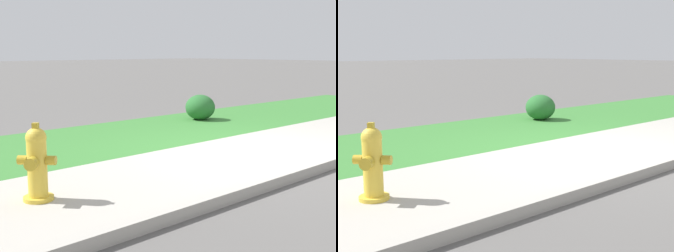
% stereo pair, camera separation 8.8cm
% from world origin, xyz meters
% --- Properties ---
extents(ground_plane, '(120.00, 120.00, 0.00)m').
position_xyz_m(ground_plane, '(0.00, 0.00, 0.00)').
color(ground_plane, '#5B5956').
extents(sidewalk_pavement, '(18.00, 2.09, 0.01)m').
position_xyz_m(sidewalk_pavement, '(0.00, 0.00, 0.01)').
color(sidewalk_pavement, '#ADA89E').
rests_on(sidewalk_pavement, ground).
extents(grass_verge, '(18.00, 2.74, 0.01)m').
position_xyz_m(grass_verge, '(0.00, 2.41, 0.00)').
color(grass_verge, '#387A33').
rests_on(grass_verge, ground).
extents(street_curb, '(18.00, 0.16, 0.12)m').
position_xyz_m(street_curb, '(0.00, -1.13, 0.06)').
color(street_curb, '#ADA89E').
rests_on(street_curb, ground).
extents(fire_hydrant_far_end, '(0.34, 0.34, 0.77)m').
position_xyz_m(fire_hydrant_far_end, '(-3.24, 0.14, 0.37)').
color(fire_hydrant_far_end, gold).
rests_on(fire_hydrant_far_end, ground).
extents(shrub_bush_mid_verge, '(0.62, 0.62, 0.53)m').
position_xyz_m(shrub_bush_mid_verge, '(1.86, 2.78, 0.27)').
color(shrub_bush_mid_verge, '#28662D').
rests_on(shrub_bush_mid_verge, ground).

